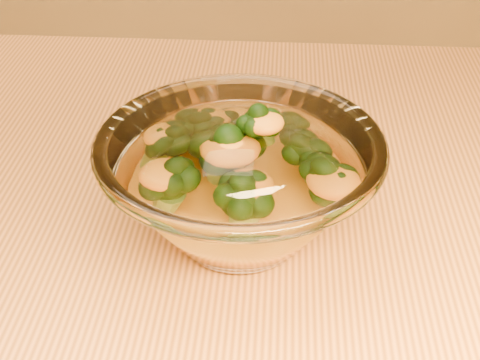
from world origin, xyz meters
TOP-DOWN VIEW (x-y plane):
  - glass_bowl at (0.05, 0.05)m, footprint 0.20×0.20m
  - cheese_sauce at (0.05, 0.05)m, footprint 0.11×0.11m
  - broccoli_heap at (0.05, 0.05)m, footprint 0.14×0.12m

SIDE VIEW (x-z plane):
  - cheese_sauce at x=0.05m, z-range 0.76..0.79m
  - glass_bowl at x=0.05m, z-range 0.75..0.84m
  - broccoli_heap at x=0.05m, z-range 0.77..0.84m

